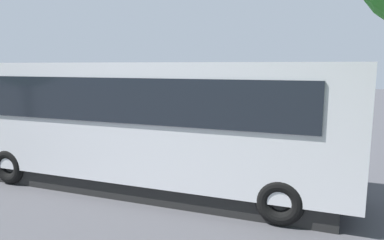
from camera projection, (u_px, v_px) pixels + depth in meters
The scene contains 13 objects.
ground_plane at pixel (226, 151), 13.07m from camera, with size 80.00×80.00×0.00m, color #424247.
tour_bus at pixel (146, 125), 9.08m from camera, with size 10.19×2.65×3.25m.
spectator_far_left at pixel (232, 131), 11.41m from camera, with size 0.58×0.38×1.80m.
spectator_left at pixel (201, 130), 11.56m from camera, with size 0.58×0.36×1.78m.
spectator_centre at pixel (163, 127), 12.04m from camera, with size 0.58×0.37×1.80m.
spectator_right at pixel (139, 128), 12.27m from camera, with size 0.57×0.40×1.71m.
parked_motorcycle_silver at pixel (303, 158), 10.27m from camera, with size 2.05×0.58×0.99m.
stunt_motorcycle at pixel (186, 115), 15.67m from camera, with size 2.03×0.84×1.55m.
traffic_cone at pixel (236, 135), 14.62m from camera, with size 0.34×0.34×0.63m.
bay_line_a at pixel (356, 160), 11.85m from camera, with size 0.20×4.82×0.01m.
bay_line_b at pixel (275, 153), 12.76m from camera, with size 0.20×4.86×0.01m.
bay_line_c at pixel (205, 147), 13.67m from camera, with size 0.17×3.65×0.01m.
bay_line_d at pixel (144, 142), 14.57m from camera, with size 0.18×3.97×0.01m.
Camera 1 is at (-3.16, 12.39, 3.20)m, focal length 32.72 mm.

